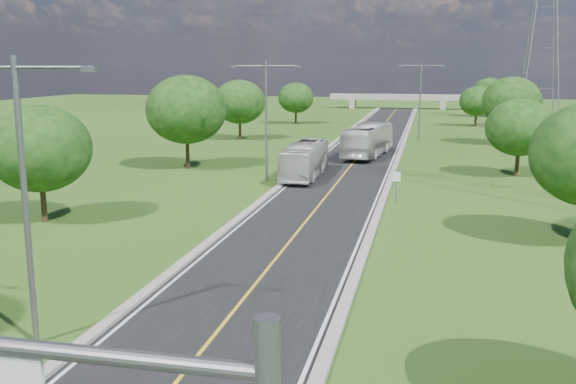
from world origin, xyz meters
name	(u,v)px	position (x,y,z in m)	size (l,w,h in m)	color
ground	(357,159)	(0.00, 60.00, 0.00)	(260.00, 260.00, 0.00)	#294B15
road	(363,151)	(0.00, 66.00, 0.03)	(8.00, 150.00, 0.06)	black
curb_left	(326,149)	(-4.25, 66.00, 0.11)	(0.50, 150.00, 0.22)	gray
curb_right	(401,151)	(4.25, 66.00, 0.11)	(0.50, 150.00, 0.22)	gray
speed_limit_sign	(396,182)	(5.20, 37.98, 1.60)	(0.55, 0.09, 2.40)	slate
overpass	(397,98)	(0.00, 140.00, 2.41)	(30.00, 3.00, 3.20)	gray
streetlight_near_left	(23,178)	(-6.00, 12.00, 5.94)	(5.90, 0.25, 10.00)	slate
streetlight_mid_left	(266,111)	(-6.00, 45.00, 5.94)	(5.90, 0.25, 10.00)	slate
streetlight_far_right	(420,95)	(6.00, 78.00, 5.94)	(5.90, 0.25, 10.00)	slate
power_tower_far	(543,40)	(26.00, 115.00, 14.01)	(9.00, 6.40, 28.00)	slate
tree_lb	(40,149)	(-16.00, 28.00, 4.64)	(6.30, 6.30, 7.33)	black
tree_lc	(186,110)	(-15.00, 50.00, 5.58)	(7.56, 7.56, 8.79)	black
tree_ld	(240,102)	(-17.00, 74.00, 4.95)	(6.72, 6.72, 7.82)	black
tree_le	(296,98)	(-14.50, 98.00, 4.33)	(5.88, 5.88, 6.84)	black
tree_rc	(520,127)	(15.00, 52.00, 4.33)	(5.88, 5.88, 6.84)	black
tree_rd	(512,102)	(17.00, 76.00, 5.27)	(7.14, 7.14, 8.30)	black
tree_re	(477,101)	(14.50, 100.00, 4.02)	(5.46, 5.46, 6.35)	black
tree_rf	(489,92)	(18.00, 120.00, 4.64)	(6.30, 6.30, 7.33)	black
bus_outbound	(368,140)	(0.97, 61.61, 1.78)	(2.89, 12.34, 3.44)	beige
bus_inbound	(305,160)	(-3.16, 47.47, 1.57)	(2.53, 10.82, 3.01)	beige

